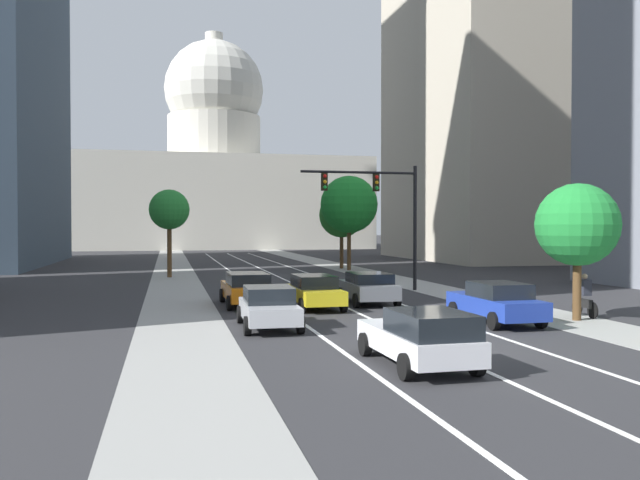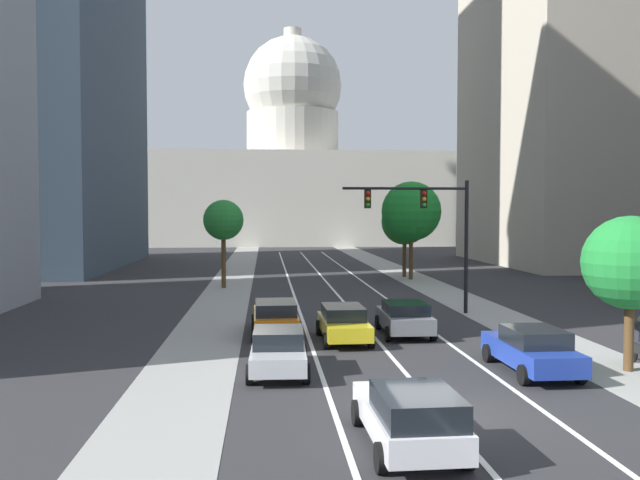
% 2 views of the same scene
% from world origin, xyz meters
% --- Properties ---
extents(ground_plane, '(400.00, 400.00, 0.00)m').
position_xyz_m(ground_plane, '(0.00, 40.00, 0.00)').
color(ground_plane, '#2B2B2D').
extents(sidewalk_left, '(3.17, 130.00, 0.01)m').
position_xyz_m(sidewalk_left, '(-7.17, 35.00, 0.01)').
color(sidewalk_left, gray).
rests_on(sidewalk_left, ground).
extents(sidewalk_right, '(3.17, 130.00, 0.01)m').
position_xyz_m(sidewalk_right, '(7.17, 35.00, 0.01)').
color(sidewalk_right, gray).
rests_on(sidewalk_right, ground).
extents(lane_stripe_left, '(0.16, 90.00, 0.01)m').
position_xyz_m(lane_stripe_left, '(-2.79, 25.00, 0.01)').
color(lane_stripe_left, white).
rests_on(lane_stripe_left, ground).
extents(lane_stripe_center, '(0.16, 90.00, 0.01)m').
position_xyz_m(lane_stripe_center, '(0.00, 25.00, 0.01)').
color(lane_stripe_center, white).
rests_on(lane_stripe_center, ground).
extents(lane_stripe_right, '(0.16, 90.00, 0.01)m').
position_xyz_m(lane_stripe_right, '(2.79, 25.00, 0.01)').
color(lane_stripe_right, white).
rests_on(lane_stripe_right, ground).
extents(office_tower_far_right, '(22.18, 26.04, 34.32)m').
position_xyz_m(office_tower_far_right, '(29.19, 48.68, 17.19)').
color(office_tower_far_right, '#B7AD99').
rests_on(office_tower_far_right, ground).
extents(capitol_building, '(48.97, 23.32, 35.59)m').
position_xyz_m(capitol_building, '(0.00, 93.72, 11.73)').
color(capitol_building, beige).
rests_on(capitol_building, ground).
extents(car_orange, '(2.13, 4.71, 1.51)m').
position_xyz_m(car_orange, '(-4.19, 11.59, 0.80)').
color(car_orange, orange).
rests_on(car_orange, ground).
extents(car_yellow, '(2.04, 4.49, 1.44)m').
position_xyz_m(car_yellow, '(-1.40, 10.04, 0.76)').
color(car_yellow, yellow).
rests_on(car_yellow, ground).
extents(car_blue, '(2.07, 4.70, 1.52)m').
position_xyz_m(car_blue, '(4.19, 4.16, 0.78)').
color(car_blue, '#1E389E').
rests_on(car_blue, ground).
extents(car_white, '(2.11, 4.52, 1.50)m').
position_xyz_m(car_white, '(-1.39, -2.51, 0.79)').
color(car_white, silver).
rests_on(car_white, ground).
extents(car_silver, '(2.07, 4.27, 1.46)m').
position_xyz_m(car_silver, '(-4.19, 4.82, 0.76)').
color(car_silver, '#B2B5BA').
rests_on(car_silver, ground).
extents(car_gray, '(2.18, 4.25, 1.44)m').
position_xyz_m(car_gray, '(1.40, 11.11, 0.77)').
color(car_gray, slate).
rests_on(car_gray, ground).
extents(traffic_signal_mast, '(6.64, 0.39, 6.97)m').
position_xyz_m(traffic_signal_mast, '(3.90, 16.88, 4.99)').
color(traffic_signal_mast, black).
rests_on(traffic_signal_mast, ground).
extents(cyclist, '(0.37, 1.70, 1.72)m').
position_xyz_m(cyclist, '(8.37, 4.83, 0.85)').
color(cyclist, black).
rests_on(cyclist, ground).
extents(street_tree_far_right, '(3.14, 3.14, 5.22)m').
position_xyz_m(street_tree_far_right, '(7.52, 4.11, 3.63)').
color(street_tree_far_right, '#51381E').
rests_on(street_tree_far_right, ground).
extents(street_tree_near_right, '(3.82, 3.82, 6.45)m').
position_xyz_m(street_tree_near_right, '(6.74, 36.30, 4.52)').
color(street_tree_near_right, '#51381E').
rests_on(street_tree_near_right, ground).
extents(street_tree_mid_right, '(4.68, 4.68, 7.72)m').
position_xyz_m(street_tree_mid_right, '(6.82, 34.18, 5.36)').
color(street_tree_mid_right, '#51381E').
rests_on(street_tree_mid_right, ground).
extents(street_tree_near_left, '(2.81, 2.81, 6.17)m').
position_xyz_m(street_tree_near_left, '(-7.53, 29.54, 4.72)').
color(street_tree_near_left, '#51381E').
rests_on(street_tree_near_left, ground).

